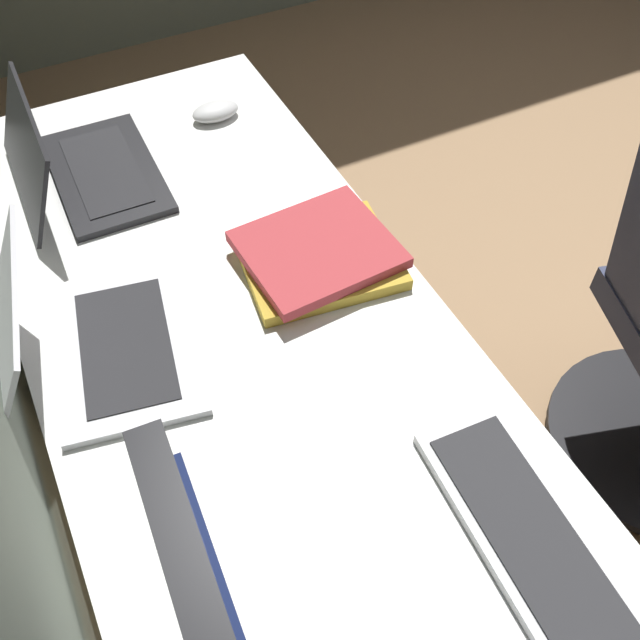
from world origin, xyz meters
The scene contains 7 objects.
desk centered at (-0.13, 1.57, 0.66)m, with size 1.99×0.68×0.73m.
drawer_pedestal centered at (0.30, 1.60, 0.35)m, with size 0.40×0.51×0.69m.
laptop_leftmost centered at (0.13, 1.82, 0.78)m, with size 0.37×0.37×0.21m.
laptop_left centered at (0.56, 1.71, 0.78)m, with size 0.34×0.27×0.19m.
keyboard_main centered at (-0.45, 1.36, 0.74)m, with size 0.43×0.16×0.02m.
mouse_main centered at (0.65, 1.39, 0.75)m, with size 0.06×0.10×0.03m, color silver.
book_stack_near centered at (0.15, 1.39, 0.75)m, with size 0.25×0.29×0.05m.
Camera 1 is at (-0.65, 1.78, 1.66)m, focal length 39.86 mm.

